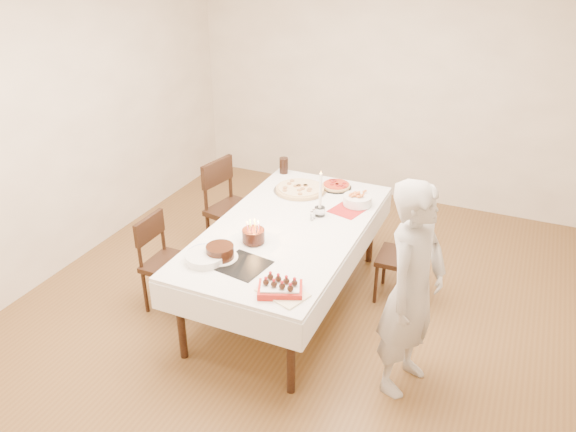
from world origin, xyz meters
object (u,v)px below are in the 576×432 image
at_px(person, 412,290).
at_px(cola_glass, 284,166).
at_px(layer_cake, 220,252).
at_px(taper_candle, 320,194).
at_px(dining_table, 288,266).
at_px(pizza_white, 300,189).
at_px(chair_right_savory, 400,258).
at_px(chair_left_savory, 235,211).
at_px(birthday_cake, 253,232).
at_px(pasta_bowl, 357,200).
at_px(pizza_pepperoni, 336,186).
at_px(chair_left_dessert, 171,264).
at_px(strawberry_box, 280,288).

bearing_deg(person, cola_glass, 62.00).
bearing_deg(layer_cake, taper_candle, 65.85).
distance_m(dining_table, pizza_white, 0.78).
xyz_separation_m(chair_right_savory, chair_left_savory, (-1.63, 0.07, 0.08)).
distance_m(person, birthday_cake, 1.27).
distance_m(taper_candle, cola_glass, 0.96).
relative_size(pizza_white, taper_candle, 1.20).
relative_size(person, layer_cake, 6.04).
bearing_deg(person, birthday_cake, 97.03).
bearing_deg(pasta_bowl, pizza_pepperoni, 137.44).
distance_m(chair_left_dessert, layer_cake, 0.76).
relative_size(dining_table, pasta_bowl, 8.70).
height_order(pasta_bowl, birthday_cake, birthday_cake).
relative_size(pizza_white, pizza_pepperoni, 1.73).
xyz_separation_m(pizza_white, pasta_bowl, (0.56, -0.06, 0.03)).
bearing_deg(pizza_pepperoni, strawberry_box, -82.62).
relative_size(dining_table, chair_left_dessert, 2.58).
relative_size(cola_glass, birthday_cake, 0.91).
bearing_deg(strawberry_box, chair_right_savory, 69.13).
bearing_deg(dining_table, person, -24.84).
height_order(chair_left_dessert, pizza_pepperoni, chair_left_dessert).
xyz_separation_m(chair_left_dessert, strawberry_box, (1.19, -0.43, 0.37)).
bearing_deg(strawberry_box, chair_left_savory, 128.60).
height_order(chair_right_savory, chair_left_dessert, chair_left_dessert).
bearing_deg(cola_glass, dining_table, -63.86).
relative_size(taper_candle, cola_glass, 2.59).
bearing_deg(pasta_bowl, chair_left_savory, -177.29).
xyz_separation_m(dining_table, birthday_cake, (-0.14, -0.34, 0.47)).
bearing_deg(pasta_bowl, layer_cake, -117.25).
bearing_deg(person, strawberry_box, 128.32).
height_order(person, pizza_white, person).
relative_size(pizza_pepperoni, pasta_bowl, 1.13).
distance_m(person, pizza_white, 1.75).
height_order(chair_right_savory, cola_glass, cola_glass).
xyz_separation_m(cola_glass, layer_cake, (0.23, -1.63, -0.03)).
bearing_deg(person, pizza_pepperoni, 51.58).
distance_m(pizza_white, pasta_bowl, 0.56).
distance_m(chair_left_savory, cola_glass, 0.64).
xyz_separation_m(chair_left_savory, pizza_white, (0.62, 0.11, 0.29)).
xyz_separation_m(dining_table, pasta_bowl, (0.39, 0.60, 0.42)).
height_order(cola_glass, birthday_cake, birthday_cake).
bearing_deg(chair_right_savory, pizza_white, 167.63).
relative_size(pasta_bowl, strawberry_box, 0.85).
height_order(cola_glass, strawberry_box, cola_glass).
xyz_separation_m(pizza_white, strawberry_box, (0.50, -1.51, 0.01)).
height_order(chair_right_savory, person, person).
distance_m(pasta_bowl, strawberry_box, 1.46).
distance_m(chair_right_savory, pasta_bowl, 0.61).
relative_size(dining_table, chair_left_savory, 2.24).
bearing_deg(dining_table, chair_left_savory, 145.69).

